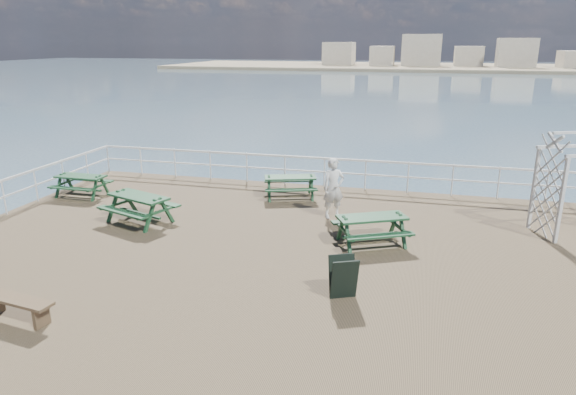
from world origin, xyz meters
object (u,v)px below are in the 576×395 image
Objects in this scene: picnic_table_a at (81,181)px; person at (334,188)px; picnic_table_b at (290,182)px; picnic_table_d at (139,203)px; picnic_table_c at (372,224)px; flat_bench_near at (17,304)px.

person is at bearing -0.25° from picnic_table_a.
picnic_table_d is at bearing -155.07° from picnic_table_b.
picnic_table_a is 0.73× the size of picnic_table_d.
person reaches higher than picnic_table_d.
picnic_table_c is at bearing -86.32° from person.
person is at bearing 38.05° from picnic_table_d.
picnic_table_c is 8.23m from flat_bench_near.
picnic_table_c is at bearing 50.09° from flat_bench_near.
person reaches higher than picnic_table_a.
flat_bench_near is at bearing -64.41° from picnic_table_d.
picnic_table_c reaches higher than flat_bench_near.
person is (-1.33, 1.86, 0.35)m from picnic_table_c.
person is at bearing 65.06° from flat_bench_near.
picnic_table_b is 1.14× the size of person.
picnic_table_d is at bearing 167.11° from person.
picnic_table_c is at bearing -67.53° from picnic_table_b.
person is (5.39, 1.84, 0.32)m from picnic_table_d.
picnic_table_b is 1.27× the size of flat_bench_near.
flat_bench_near is at bearing -164.65° from picnic_table_c.
picnic_table_b is 0.90× the size of picnic_table_d.
picnic_table_a is at bearing 148.00° from person.
picnic_table_a reaches higher than flat_bench_near.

